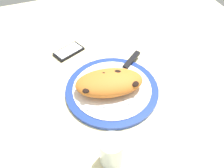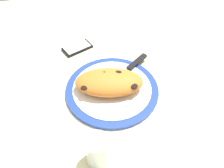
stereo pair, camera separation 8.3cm
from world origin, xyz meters
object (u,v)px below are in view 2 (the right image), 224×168
(fork, at_px, (113,104))
(smartphone, at_px, (77,48))
(knife, at_px, (132,66))
(calzone, at_px, (109,83))
(water_glass, at_px, (98,151))
(plate, at_px, (112,90))

(fork, bearing_deg, smartphone, 103.44)
(knife, height_order, smartphone, knife)
(smartphone, bearing_deg, calzone, -72.64)
(calzone, bearing_deg, smartphone, 107.36)
(water_glass, bearing_deg, smartphone, 90.17)
(plate, bearing_deg, water_glass, -110.83)
(fork, distance_m, smartphone, 0.35)
(calzone, relative_size, fork, 1.48)
(plate, bearing_deg, fork, -99.71)
(calzone, relative_size, smartphone, 1.87)
(plate, relative_size, knife, 1.59)
(fork, bearing_deg, water_glass, -115.31)
(knife, bearing_deg, plate, -137.93)
(water_glass, bearing_deg, fork, 64.69)
(plate, bearing_deg, smartphone, 109.49)
(fork, relative_size, smartphone, 1.26)
(plate, height_order, water_glass, water_glass)
(fork, height_order, water_glass, water_glass)
(knife, bearing_deg, water_glass, -119.85)
(plate, relative_size, fork, 1.93)
(fork, bearing_deg, calzone, 87.87)
(calzone, xyz_separation_m, water_glass, (-0.08, -0.24, -0.01))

